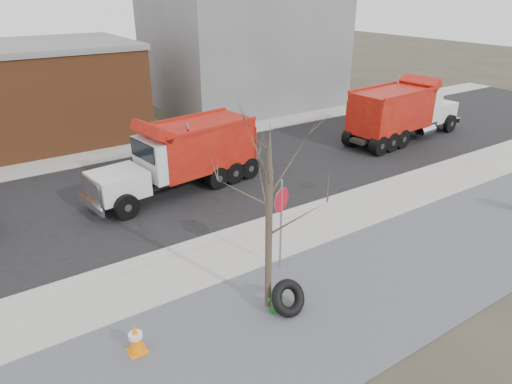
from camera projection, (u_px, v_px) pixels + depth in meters
ground at (300, 234)px, 16.10m from camera, size 120.00×120.00×0.00m
gravel_verge at (374, 283)px, 13.44m from camera, size 60.00×5.00×0.03m
sidewalk at (295, 231)px, 16.28m from camera, size 60.00×2.50×0.06m
curb at (274, 216)px, 17.25m from camera, size 60.00×0.15×0.11m
road at (213, 177)px, 20.87m from camera, size 60.00×9.40×0.02m
far_sidewalk at (163, 144)px, 25.18m from camera, size 60.00×2.00×0.06m
building_grey at (243, 47)px, 32.65m from camera, size 12.00×10.00×8.00m
bare_tree at (269, 197)px, 11.15m from camera, size 3.20×3.20×5.20m
fire_hydrant at (276, 300)px, 12.17m from camera, size 0.43×0.42×0.76m
truck_tire at (288, 298)px, 12.09m from camera, size 1.06×0.84×1.00m
stop_sign at (281, 210)px, 13.37m from camera, size 0.75×0.35×2.96m
traffic_cone_near at (136, 339)px, 10.74m from camera, size 0.43×0.43×0.83m
dump_truck_red_a at (402, 110)px, 25.34m from camera, size 8.36×2.96×3.35m
dump_truck_red_b at (183, 154)px, 19.06m from camera, size 7.53×3.04×3.15m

